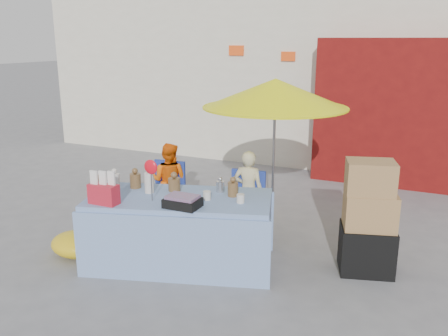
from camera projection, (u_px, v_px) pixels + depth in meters
The scene contains 10 objects.
ground at pixel (183, 255), 5.85m from camera, with size 80.00×80.00×0.00m, color slate.
backdrop at pixel (351, 16), 11.43m from camera, with size 14.00×8.00×7.80m.
market_table at pixel (180, 229), 5.55m from camera, with size 2.35×1.59×1.30m.
chair_left at pixel (165, 203), 6.94m from camera, with size 0.53×0.52×0.85m.
chair_right at pixel (244, 216), 6.44m from camera, with size 0.53×0.52×0.85m.
vendor_orange at pixel (169, 181), 6.97m from camera, with size 0.55×0.43×1.13m, color orange.
vendor_beige at pixel (248, 191), 6.47m from camera, with size 0.41×0.27×1.14m, color beige.
umbrella at pixel (275, 94), 6.14m from camera, with size 1.90×1.90×2.09m.
box_stack at pixel (368, 222), 5.31m from camera, with size 0.70×0.62×1.31m.
tarp_bundle at pixel (77, 244), 5.80m from camera, with size 0.67×0.53×0.30m, color gold.
Camera 1 is at (2.67, -4.67, 2.58)m, focal length 38.00 mm.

